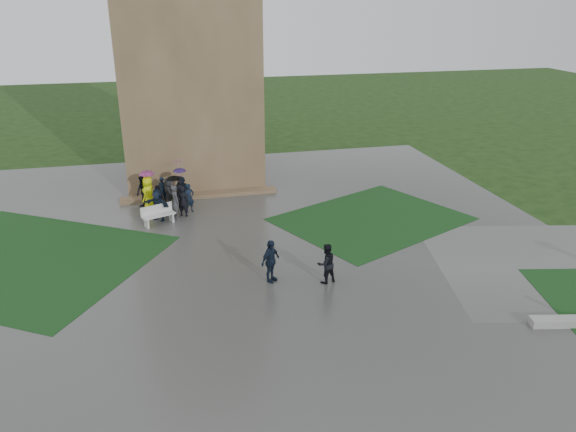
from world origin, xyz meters
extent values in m
plane|color=black|center=(0.00, 0.00, 0.00)|extent=(120.00, 120.00, 0.00)
cube|color=#3A3A37|center=(0.00, 2.00, 0.01)|extent=(34.00, 34.00, 0.02)
cube|color=black|center=(-8.50, 4.00, 0.03)|extent=(14.10, 13.46, 0.01)
cube|color=black|center=(8.50, 5.00, 0.03)|extent=(11.12, 10.15, 0.01)
cube|color=brown|center=(0.00, 15.00, 9.00)|extent=(8.00, 8.00, 18.00)
cube|color=brown|center=(0.00, 10.60, 0.13)|extent=(9.00, 0.80, 0.22)
cube|color=beige|center=(-2.38, 6.84, 0.52)|extent=(1.78, 1.14, 0.07)
cube|color=beige|center=(-3.02, 6.57, 0.26)|extent=(0.26, 0.46, 0.48)
cube|color=beige|center=(-1.75, 7.10, 0.26)|extent=(0.26, 0.46, 0.48)
cube|color=beige|center=(-2.48, 7.07, 0.78)|extent=(1.60, 0.72, 0.46)
imported|color=black|center=(-1.10, 8.95, 0.85)|extent=(0.65, 0.47, 1.66)
imported|color=black|center=(-0.99, 9.57, 0.81)|extent=(0.80, 0.88, 1.58)
imported|color=black|center=(-1.14, 9.58, 0.85)|extent=(0.72, 0.71, 1.67)
imported|color=#3A3A3F|center=(-1.75, 9.41, 0.85)|extent=(0.66, 1.58, 1.67)
imported|color=black|center=(-2.08, 9.94, 0.79)|extent=(0.62, 0.46, 1.54)
imported|color=black|center=(-3.11, 9.39, 0.94)|extent=(0.93, 1.03, 1.84)
imported|color=#E3F00E|center=(-2.84, 9.01, 0.98)|extent=(1.02, 1.14, 1.93)
imported|color=black|center=(-2.35, 8.16, 0.86)|extent=(0.96, 1.13, 1.68)
imported|color=black|center=(-2.39, 7.43, 0.88)|extent=(1.59, 1.46, 1.72)
imported|color=#3A3A3F|center=(-1.48, 7.51, 0.95)|extent=(0.62, 0.77, 1.85)
imported|color=black|center=(-1.08, 7.72, 0.86)|extent=(0.72, 0.62, 1.67)
imported|color=black|center=(-0.72, 8.29, 0.81)|extent=(0.68, 0.59, 1.58)
imported|color=#BB4D9C|center=(-1.14, 9.58, 2.15)|extent=(1.08, 1.08, 0.99)
imported|color=#4B3188|center=(-1.10, 8.95, 2.05)|extent=(0.66, 0.66, 0.58)
imported|color=black|center=(-1.48, 7.51, 2.06)|extent=(0.73, 0.73, 0.64)
imported|color=#BB4D9C|center=(-2.84, 9.01, 1.95)|extent=(0.81, 0.81, 0.71)
imported|color=black|center=(1.95, -0.48, 0.93)|extent=(1.21, 1.15, 1.82)
imported|color=black|center=(4.14, -1.09, 0.87)|extent=(0.92, 0.68, 1.69)
camera|label=1|loc=(-2.07, -20.63, 11.05)|focal=35.00mm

